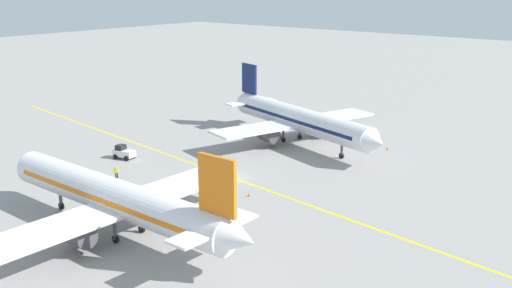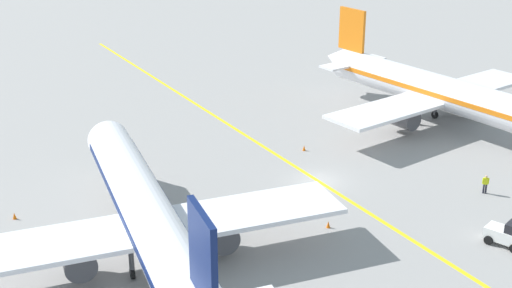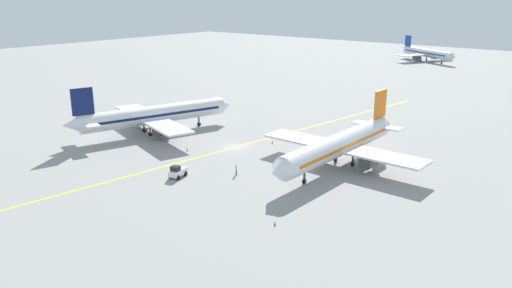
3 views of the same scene
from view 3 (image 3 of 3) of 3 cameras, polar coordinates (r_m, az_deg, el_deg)
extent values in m
plane|color=gray|center=(91.29, -2.41, -0.39)|extent=(400.00, 400.00, 0.00)
cube|color=yellow|center=(91.29, -2.41, -0.39)|extent=(16.86, 118.92, 0.01)
cylinder|color=white|center=(101.74, -11.40, 3.33)|extent=(12.30, 29.72, 3.60)
cone|color=white|center=(108.75, -3.51, 4.51)|extent=(3.98, 3.30, 3.42)
cone|color=white|center=(96.82, -20.42, 2.07)|extent=(3.81, 3.77, 3.06)
cube|color=#0F1E51|center=(101.71, -11.40, 3.41)|extent=(11.45, 26.87, 0.50)
cube|color=white|center=(101.55, -11.89, 2.85)|extent=(28.29, 13.24, 0.36)
cylinder|color=#4C4C51|center=(106.37, -12.89, 2.73)|extent=(3.05, 3.71, 2.20)
cylinder|color=#4C4C51|center=(97.38, -10.72, 1.56)|extent=(3.05, 3.71, 2.20)
cube|color=#0F1E51|center=(96.52, -19.23, 4.60)|extent=(1.53, 3.93, 5.00)
cube|color=white|center=(97.49, -18.73, 2.40)|extent=(9.31, 4.95, 0.24)
cylinder|color=#4C4C51|center=(106.21, -6.55, 2.79)|extent=(0.36, 0.36, 2.00)
cylinder|color=black|center=(106.46, -6.54, 2.27)|extent=(0.50, 0.85, 0.80)
cylinder|color=#4C4C51|center=(103.05, -12.69, 2.04)|extent=(0.36, 0.36, 2.00)
cylinder|color=black|center=(103.31, -12.66, 1.51)|extent=(0.50, 0.85, 0.80)
cylinder|color=#4C4C51|center=(100.16, -12.01, 1.66)|extent=(0.36, 0.36, 2.00)
cylinder|color=black|center=(100.43, -11.98, 1.11)|extent=(0.50, 0.85, 0.80)
cylinder|color=white|center=(80.93, 9.44, -0.08)|extent=(3.99, 30.04, 3.60)
cone|color=white|center=(68.07, 2.47, -3.17)|extent=(3.45, 2.44, 3.42)
cone|color=white|center=(95.01, 14.52, 2.34)|extent=(3.10, 3.04, 3.06)
cube|color=orange|center=(80.89, 9.44, 0.02)|extent=(3.99, 27.04, 0.50)
cube|color=white|center=(81.97, 9.77, -0.41)|extent=(28.06, 5.56, 0.36)
cylinder|color=#4C4C51|center=(80.14, 12.81, -1.94)|extent=(2.24, 3.23, 2.20)
cylinder|color=#4C4C51|center=(84.80, 6.81, -0.57)|extent=(2.24, 3.23, 2.20)
cube|color=orange|center=(91.90, 14.02, 4.46)|extent=(0.41, 4.00, 5.00)
cube|color=white|center=(92.35, 13.71, 2.05)|extent=(9.03, 2.52, 0.24)
cylinder|color=#4C4C51|center=(73.95, 5.55, -3.54)|extent=(0.36, 0.36, 2.00)
cylinder|color=black|center=(74.31, 5.53, -4.27)|extent=(0.29, 0.80, 0.80)
cylinder|color=#4C4C51|center=(82.59, 11.02, -1.57)|extent=(0.36, 0.36, 2.00)
cylinder|color=black|center=(82.91, 10.98, -2.23)|extent=(0.29, 0.80, 0.80)
cylinder|color=#4C4C51|center=(84.06, 9.11, -1.14)|extent=(0.36, 0.36, 2.00)
cylinder|color=black|center=(84.38, 9.08, -1.78)|extent=(0.29, 0.80, 0.80)
cylinder|color=silver|center=(218.22, 18.99, 9.81)|extent=(25.23, 15.83, 3.24)
cone|color=silver|center=(207.53, 21.63, 9.22)|extent=(3.37, 3.74, 3.08)
cone|color=silver|center=(229.51, 16.55, 10.40)|extent=(3.69, 3.71, 2.75)
cube|color=#193899|center=(218.20, 18.99, 9.85)|extent=(22.88, 14.57, 0.45)
cube|color=silver|center=(218.96, 18.82, 9.68)|extent=(16.23, 24.34, 0.32)
cylinder|color=#4C4C51|center=(222.05, 19.68, 9.39)|extent=(3.48, 3.12, 1.98)
cylinder|color=#4C4C51|center=(216.19, 17.87, 9.38)|extent=(3.48, 3.12, 1.98)
cube|color=#193899|center=(227.43, 16.99, 11.23)|extent=(3.31, 2.02, 4.50)
cube|color=silver|center=(227.41, 16.98, 10.34)|extent=(5.79, 8.14, 0.22)
cylinder|color=#4C4C51|center=(212.08, 20.46, 8.89)|extent=(0.32, 0.32, 1.80)
cylinder|color=black|center=(212.19, 20.44, 8.65)|extent=(0.75, 0.57, 0.72)
cylinder|color=#4C4C51|center=(220.75, 18.91, 9.32)|extent=(0.32, 0.32, 1.80)
cylinder|color=black|center=(220.86, 18.89, 9.09)|extent=(0.75, 0.57, 0.72)
cylinder|color=#4C4C51|center=(218.88, 18.34, 9.32)|extent=(0.32, 0.32, 1.80)
cylinder|color=black|center=(218.99, 18.31, 9.09)|extent=(0.75, 0.57, 0.72)
cube|color=white|center=(77.42, -8.93, -3.19)|extent=(2.08, 3.24, 0.90)
cube|color=black|center=(76.74, -9.20, -2.76)|extent=(1.47, 1.33, 0.70)
sphere|color=orange|center=(76.60, -9.21, -2.46)|extent=(0.16, 0.16, 0.16)
cylinder|color=black|center=(76.43, -8.89, -3.83)|extent=(0.39, 0.74, 0.70)
cylinder|color=black|center=(77.28, -9.79, -3.63)|extent=(0.39, 0.74, 0.70)
cylinder|color=black|center=(77.90, -8.05, -3.38)|extent=(0.39, 0.74, 0.70)
cylinder|color=black|center=(78.73, -8.94, -3.20)|extent=(0.39, 0.74, 0.70)
cylinder|color=#23232D|center=(77.63, -2.29, -3.23)|extent=(0.16, 0.16, 0.85)
cylinder|color=#23232D|center=(77.45, -2.27, -3.28)|extent=(0.16, 0.16, 0.85)
cube|color=#CCD819|center=(77.29, -2.28, -2.75)|extent=(0.41, 0.41, 0.60)
cylinder|color=#CCD819|center=(77.52, -2.30, -2.69)|extent=(0.10, 0.10, 0.55)
cylinder|color=#CCD819|center=(77.07, -2.27, -2.81)|extent=(0.10, 0.10, 0.55)
sphere|color=tan|center=(77.15, -2.29, -2.46)|extent=(0.22, 0.22, 0.22)
cone|color=orange|center=(114.20, -8.33, 3.15)|extent=(0.32, 0.32, 0.55)
cone|color=orange|center=(93.51, 1.88, 0.22)|extent=(0.32, 0.32, 0.55)
cone|color=orange|center=(90.04, -7.86, -0.60)|extent=(0.32, 0.32, 0.55)
cone|color=orange|center=(61.46, 2.17, -9.04)|extent=(0.32, 0.32, 0.55)
camera|label=1|loc=(113.33, 38.15, 12.10)|focal=42.00mm
camera|label=2|loc=(100.59, -39.04, 13.03)|focal=50.00mm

